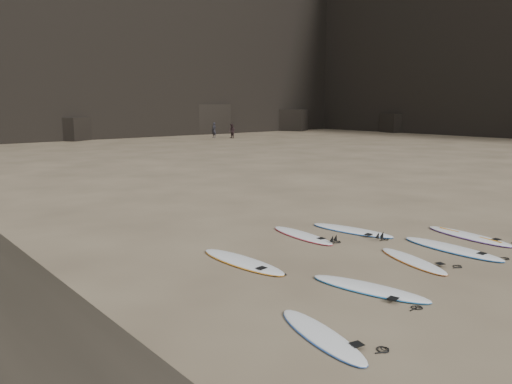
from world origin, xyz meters
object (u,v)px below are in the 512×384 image
surfboard_1 (369,288)px  surfboard_4 (469,236)px  surfboard_2 (413,260)px  surfboard_0 (321,335)px  surfboard_5 (242,261)px  person_b (232,131)px  surfboard_3 (452,248)px  surfboard_7 (352,230)px  surfboard_6 (302,235)px  person_a (214,130)px

surfboard_1 → surfboard_4: size_ratio=0.96×
surfboard_2 → surfboard_0: bearing=-146.9°
surfboard_5 → person_b: size_ratio=1.75×
surfboard_0 → surfboard_4: 7.83m
surfboard_0 → surfboard_1: size_ratio=0.89×
surfboard_2 → surfboard_3: size_ratio=0.81×
surfboard_7 → surfboard_3: bearing=-91.7°
surfboard_1 → surfboard_6: size_ratio=1.04×
surfboard_7 → surfboard_6: bearing=148.9°
surfboard_5 → person_a: (24.54, 35.87, 0.79)m
surfboard_5 → surfboard_0: bearing=-113.7°
surfboard_0 → person_a: 47.38m
surfboard_0 → person_b: (27.03, 37.91, 0.73)m
surfboard_5 → person_b: bearing=49.3°
surfboard_2 → surfboard_7: surfboard_7 is taller
surfboard_0 → surfboard_4: size_ratio=0.85×
surfboard_3 → surfboard_4: bearing=14.3°
person_a → surfboard_5: bearing=-41.3°
surfboard_7 → surfboard_0: bearing=-156.0°
surfboard_4 → surfboard_6: surfboard_4 is taller
surfboard_7 → surfboard_1: bearing=-147.8°
person_b → surfboard_2: bearing=-30.3°
surfboard_2 → person_a: bearing=78.7°
surfboard_0 → surfboard_5: (1.37, 3.78, 0.01)m
surfboard_4 → surfboard_3: bearing=-160.8°
surfboard_6 → person_a: bearing=63.0°
surfboard_1 → person_b: (24.77, 37.13, 0.72)m
person_a → person_b: bearing=25.7°
surfboard_1 → surfboard_3: size_ratio=0.92×
surfboard_3 → person_a: (19.75, 38.50, 0.79)m
surfboard_0 → surfboard_2: 4.70m
surfboard_4 → surfboard_2: bearing=-168.6°
surfboard_1 → surfboard_7: size_ratio=0.97×
surfboard_5 → person_b: (25.66, 34.13, 0.72)m
surfboard_0 → person_b: person_b is taller
surfboard_5 → surfboard_6: bearing=12.0°
surfboard_3 → person_b: size_ratio=1.79×
surfboard_5 → person_a: person_a is taller
surfboard_0 → surfboard_7: bearing=48.2°
surfboard_2 → surfboard_3: surfboard_3 is taller
person_b → person_a: bearing=-146.1°
surfboard_3 → surfboard_5: size_ratio=1.02×
surfboard_2 → person_a: size_ratio=1.34×
surfboard_2 → surfboard_5: (-3.15, 2.54, 0.01)m
surfboard_1 → surfboard_3: 3.92m
surfboard_7 → person_a: 40.99m
surfboard_0 → surfboard_5: surfboard_5 is taller
surfboard_3 → surfboard_7: (-0.49, 2.87, -0.00)m
surfboard_0 → person_a: size_ratio=1.34×
surfboard_1 → surfboard_2: bearing=-2.3°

